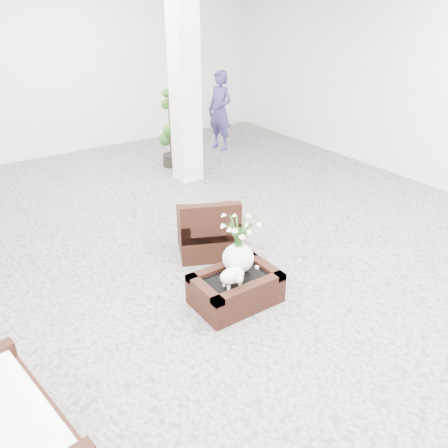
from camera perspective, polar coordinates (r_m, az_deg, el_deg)
ground at (r=5.71m, az=-0.57°, el=-5.18°), size 11.00×11.00×0.00m
column at (r=7.96m, az=-4.90°, el=17.49°), size 0.40×0.40×3.50m
coffee_table at (r=5.01m, az=1.44°, el=-8.12°), size 0.90×0.60×0.31m
sheep_figurine at (r=4.74m, az=1.00°, el=-6.57°), size 0.28×0.23×0.21m
planter_narcissus at (r=4.84m, az=1.79°, el=-1.76°), size 0.44×0.44×0.80m
tealight at (r=5.09m, az=4.09°, el=-5.31°), size 0.04×0.04×0.03m
armchair at (r=5.86m, az=-2.03°, el=0.06°), size 0.96×0.95×0.78m
loveseat at (r=3.77m, az=-25.61°, el=-21.27°), size 0.88×1.49×0.75m
topiary at (r=8.86m, az=-6.64°, el=11.54°), size 0.38×0.38×1.44m
shopper at (r=9.86m, az=-0.49°, el=13.79°), size 0.51×0.66×1.61m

